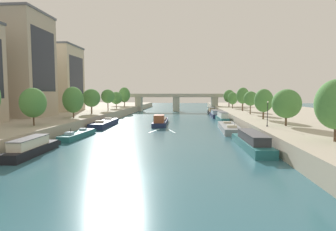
{
  "coord_description": "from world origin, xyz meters",
  "views": [
    {
      "loc": [
        5.56,
        -24.65,
        7.9
      ],
      "look_at": [
        0.0,
        47.97,
        1.97
      ],
      "focal_mm": 29.24,
      "sensor_mm": 36.0,
      "label": 1
    }
  ],
  "objects": [
    {
      "name": "ground_plane",
      "position": [
        0.0,
        0.0,
        0.0
      ],
      "size": [
        400.0,
        400.0,
        0.0
      ],
      "primitive_type": "plane",
      "color": "#336675"
    },
    {
      "name": "quay_left",
      "position": [
        -34.63,
        55.0,
        1.19
      ],
      "size": [
        36.0,
        170.0,
        2.39
      ],
      "primitive_type": "cube",
      "color": "#B2A893",
      "rests_on": "ground"
    },
    {
      "name": "quay_right",
      "position": [
        34.63,
        55.0,
        1.19
      ],
      "size": [
        36.0,
        170.0,
        2.39
      ],
      "primitive_type": "cube",
      "color": "#B2A893",
      "rests_on": "ground"
    },
    {
      "name": "barge_midriver",
      "position": [
        -1.6,
        43.91,
        0.84
      ],
      "size": [
        3.76,
        17.52,
        2.81
      ],
      "color": "#1E284C",
      "rests_on": "ground"
    },
    {
      "name": "wake_behind_barge",
      "position": [
        0.11,
        32.04,
        0.01
      ],
      "size": [
        5.6,
        5.99,
        0.03
      ],
      "color": "#A5D1DB",
      "rests_on": "ground"
    },
    {
      "name": "moored_boat_left_midway",
      "position": [
        -14.49,
        8.46,
        0.97
      ],
      "size": [
        2.6,
        11.39,
        2.33
      ],
      "color": "black",
      "rests_on": "ground"
    },
    {
      "name": "moored_boat_left_near",
      "position": [
        -14.15,
        22.3,
        0.53
      ],
      "size": [
        2.67,
        11.86,
        2.11
      ],
      "color": "#23666B",
      "rests_on": "ground"
    },
    {
      "name": "moored_boat_left_end",
      "position": [
        -14.62,
        39.46,
        0.68
      ],
      "size": [
        3.86,
        16.34,
        2.41
      ],
      "color": "#1E284C",
      "rests_on": "ground"
    },
    {
      "name": "moored_boat_right_end",
      "position": [
        14.48,
        14.58,
        1.03
      ],
      "size": [
        3.28,
        15.14,
        2.45
      ],
      "color": "#23666B",
      "rests_on": "ground"
    },
    {
      "name": "moored_boat_right_near",
      "position": [
        14.04,
        33.75,
        0.64
      ],
      "size": [
        3.76,
        16.68,
        2.33
      ],
      "color": "gray",
      "rests_on": "ground"
    },
    {
      "name": "moored_boat_right_upstream",
      "position": [
        14.72,
        51.37,
        1.2
      ],
      "size": [
        2.56,
        12.91,
        2.88
      ],
      "color": "#23666B",
      "rests_on": "ground"
    },
    {
      "name": "moored_boat_right_downstream",
      "position": [
        14.16,
        66.91,
        1.0
      ],
      "size": [
        2.54,
        13.11,
        2.38
      ],
      "color": "#1E284C",
      "rests_on": "ground"
    },
    {
      "name": "moored_boat_right_second",
      "position": [
        14.1,
        81.98,
        1.04
      ],
      "size": [
        2.04,
        11.6,
        2.49
      ],
      "color": "black",
      "rests_on": "ground"
    },
    {
      "name": "tree_left_distant",
      "position": [
        -20.81,
        19.81,
        6.3
      ],
      "size": [
        4.34,
        4.34,
        6.43
      ],
      "color": "brown",
      "rests_on": "quay_left"
    },
    {
      "name": "tree_left_far",
      "position": [
        -20.23,
        34.59,
        6.45
      ],
      "size": [
        4.59,
        4.59,
        6.97
      ],
      "color": "brown",
      "rests_on": "quay_left"
    },
    {
      "name": "tree_left_second",
      "position": [
        -20.83,
        47.77,
        6.63
      ],
      "size": [
        4.77,
        4.77,
        6.69
      ],
      "color": "brown",
      "rests_on": "quay_left"
    },
    {
      "name": "tree_left_past_mid",
      "position": [
        -20.03,
        60.16,
        6.94
      ],
      "size": [
        4.17,
        4.17,
        6.75
      ],
      "color": "brown",
      "rests_on": "quay_left"
    },
    {
      "name": "tree_left_midway",
      "position": [
        -20.95,
        73.59,
        6.19
      ],
      "size": [
        4.47,
        4.47,
        6.07
      ],
      "color": "brown",
      "rests_on": "quay_left"
    },
    {
      "name": "tree_left_end_of_row",
      "position": [
        -21.07,
        86.88,
        7.28
      ],
      "size": [
        4.72,
        4.72,
        7.97
      ],
      "color": "brown",
      "rests_on": "quay_left"
    },
    {
      "name": "tree_right_distant",
      "position": [
        21.99,
        22.84,
        6.15
      ],
      "size": [
        4.76,
        4.76,
        6.21
      ],
      "color": "brown",
      "rests_on": "quay_right"
    },
    {
      "name": "tree_right_past_mid",
      "position": [
        21.4,
        34.8,
        6.35
      ],
      "size": [
        3.91,
        3.91,
        6.44
      ],
      "color": "brown",
      "rests_on": "quay_right"
    },
    {
      "name": "tree_right_far",
      "position": [
        21.64,
        48.34,
        6.52
      ],
      "size": [
        3.54,
        3.54,
        6.03
      ],
      "color": "brown",
      "rests_on": "quay_right"
    },
    {
      "name": "tree_right_third",
      "position": [
        22.43,
        62.91,
        7.16
      ],
      "size": [
        3.94,
        3.94,
        7.32
      ],
      "color": "brown",
      "rests_on": "quay_right"
    },
    {
      "name": "tree_right_end_of_row",
      "position": [
        21.33,
        75.84,
        6.08
      ],
      "size": [
        3.43,
        3.43,
        5.92
      ],
      "color": "brown",
      "rests_on": "quay_right"
    },
    {
      "name": "tree_right_second",
      "position": [
        21.98,
        89.09,
        6.72
      ],
      "size": [
        4.53,
        4.53,
        6.93
      ],
      "color": "brown",
      "rests_on": "quay_right"
    },
    {
      "name": "lamppost_right_bank",
      "position": [
        18.58,
        21.65,
        4.72
      ],
      "size": [
        0.28,
        0.28,
        4.23
      ],
      "color": "black",
      "rests_on": "quay_right"
    },
    {
      "name": "building_left_corner",
      "position": [
        -35.75,
        37.39,
        14.55
      ],
      "size": [
        15.64,
        12.94,
        24.3
      ],
      "color": "#B2A38E",
      "rests_on": "quay_left"
    },
    {
      "name": "building_left_middle",
      "position": [
        -35.75,
        58.16,
        12.51
      ],
      "size": [
        13.66,
        13.11,
        20.21
      ],
      "color": "beige",
      "rests_on": "quay_left"
    },
    {
      "name": "bridge_far",
      "position": [
        0.0,
        95.51,
        4.84
      ],
      "size": [
        57.27,
        4.4,
        7.71
      ],
      "color": "#ADA899",
      "rests_on": "ground"
    }
  ]
}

